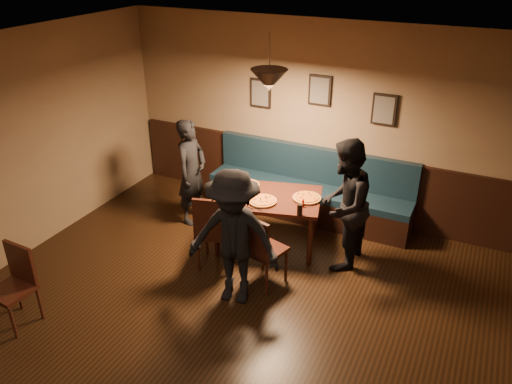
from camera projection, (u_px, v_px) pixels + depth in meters
floor at (192, 361)px, 4.96m from camera, size 7.00×7.00×0.00m
ceiling at (170, 80)px, 3.69m from camera, size 7.00×7.00×0.00m
wall_back at (319, 121)px, 7.13m from camera, size 6.00×0.00×6.00m
wainscot at (315, 179)px, 7.52m from camera, size 5.88×0.06×1.00m
booth_bench at (308, 186)px, 7.30m from camera, size 3.00×0.60×1.00m
picture_left at (261, 93)px, 7.32m from camera, size 0.32×0.04×0.42m
picture_center at (320, 90)px, 6.91m from camera, size 0.32×0.04×0.42m
picture_right at (384, 110)px, 6.63m from camera, size 0.32×0.04×0.42m
pendant_lamp at (269, 80)px, 5.84m from camera, size 0.44×0.44×0.25m
dining_table at (267, 220)px, 6.69m from camera, size 1.54×1.20×0.73m
chair_near_left at (217, 229)px, 6.22m from camera, size 0.55×0.55×1.02m
chair_near_right at (265, 248)px, 5.89m from camera, size 0.52×0.52×0.95m
diner_left at (192, 172)px, 7.10m from camera, size 0.37×0.56×1.54m
diner_right at (344, 205)px, 6.08m from camera, size 0.65×0.82×1.67m
diner_front at (234, 238)px, 5.47m from camera, size 1.13×0.76×1.61m
pizza_a at (247, 185)px, 6.77m from camera, size 0.45×0.45×0.04m
pizza_b at (263, 201)px, 6.36m from camera, size 0.48×0.48×0.04m
pizza_c at (307, 198)px, 6.44m from camera, size 0.47×0.47×0.04m
soda_glass at (300, 210)px, 6.05m from camera, size 0.07×0.07×0.15m
tabasco_bottle at (303, 203)px, 6.24m from camera, size 0.04×0.04×0.12m
napkin_a at (237, 180)px, 6.96m from camera, size 0.19×0.19×0.01m
napkin_b at (220, 197)px, 6.49m from camera, size 0.19×0.19×0.01m
cutlery_set at (253, 208)px, 6.23m from camera, size 0.17×0.07×0.00m
cafe_chair_far at (11, 289)px, 5.25m from camera, size 0.42×0.42×0.90m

